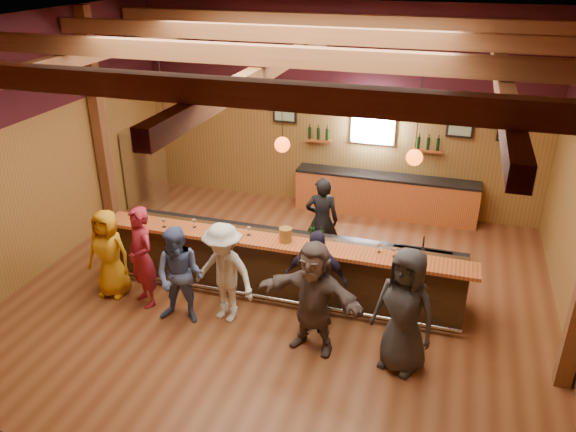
% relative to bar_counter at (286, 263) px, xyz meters
% --- Properties ---
extents(room, '(9.04, 9.00, 4.52)m').
position_rel_bar_counter_xyz_m(room, '(-0.02, -0.09, 2.69)').
color(room, brown).
rests_on(room, ground).
extents(bar_counter, '(6.30, 1.07, 1.11)m').
position_rel_bar_counter_xyz_m(bar_counter, '(0.00, 0.00, 0.00)').
color(bar_counter, black).
rests_on(bar_counter, ground).
extents(back_bar_cabinet, '(4.00, 0.52, 0.95)m').
position_rel_bar_counter_xyz_m(back_bar_cabinet, '(1.18, 3.57, -0.05)').
color(back_bar_cabinet, '#9B421C').
rests_on(back_bar_cabinet, ground).
extents(window, '(0.95, 0.09, 0.95)m').
position_rel_bar_counter_xyz_m(window, '(0.78, 3.80, 1.53)').
color(window, silver).
rests_on(window, room).
extents(framed_pictures, '(5.35, 0.05, 0.45)m').
position_rel_bar_counter_xyz_m(framed_pictures, '(1.65, 3.79, 1.58)').
color(framed_pictures, black).
rests_on(framed_pictures, room).
extents(wine_shelves, '(3.00, 0.18, 0.30)m').
position_rel_bar_counter_xyz_m(wine_shelves, '(0.78, 3.73, 1.10)').
color(wine_shelves, '#9B421C').
rests_on(wine_shelves, room).
extents(pendant_lights, '(4.24, 0.24, 1.37)m').
position_rel_bar_counter_xyz_m(pendant_lights, '(-0.02, -0.15, 2.19)').
color(pendant_lights, black).
rests_on(pendant_lights, room).
extents(stainless_fridge, '(0.70, 0.70, 1.80)m').
position_rel_bar_counter_xyz_m(stainless_fridge, '(-4.12, 2.45, 0.38)').
color(stainless_fridge, silver).
rests_on(stainless_fridge, ground).
extents(customer_orange, '(0.78, 0.51, 1.57)m').
position_rel_bar_counter_xyz_m(customer_orange, '(-2.82, -1.01, 0.26)').
color(customer_orange, '#C17F12').
rests_on(customer_orange, ground).
extents(customer_redvest, '(0.76, 0.70, 1.75)m').
position_rel_bar_counter_xyz_m(customer_redvest, '(-2.13, -1.10, 0.35)').
color(customer_redvest, maroon).
rests_on(customer_redvest, ground).
extents(customer_denim, '(0.83, 0.67, 1.64)m').
position_rel_bar_counter_xyz_m(customer_denim, '(-1.31, -1.36, 0.30)').
color(customer_denim, '#47598E').
rests_on(customer_denim, ground).
extents(customer_white, '(1.21, 0.87, 1.69)m').
position_rel_bar_counter_xyz_m(customer_white, '(-0.67, -1.11, 0.32)').
color(customer_white, beige).
rests_on(customer_white, ground).
extents(customer_navy, '(0.99, 0.44, 1.68)m').
position_rel_bar_counter_xyz_m(customer_navy, '(0.74, -0.88, 0.32)').
color(customer_navy, '#1D1831').
rests_on(customer_navy, ground).
extents(customer_brown, '(1.71, 0.79, 1.77)m').
position_rel_bar_counter_xyz_m(customer_brown, '(0.85, -1.42, 0.36)').
color(customer_brown, '#544643').
rests_on(customer_brown, ground).
extents(customer_dark, '(1.08, 0.90, 1.88)m').
position_rel_bar_counter_xyz_m(customer_dark, '(2.15, -1.45, 0.42)').
color(customer_dark, '#29292B').
rests_on(customer_dark, ground).
extents(bartender, '(0.68, 0.51, 1.70)m').
position_rel_bar_counter_xyz_m(bartender, '(0.33, 1.16, 0.33)').
color(bartender, black).
rests_on(bartender, ground).
extents(ice_bucket, '(0.21, 0.21, 0.23)m').
position_rel_bar_counter_xyz_m(ice_bucket, '(0.08, -0.29, 0.70)').
color(ice_bucket, brown).
rests_on(ice_bucket, bar_counter).
extents(bottle_a, '(0.08, 0.08, 0.38)m').
position_rel_bar_counter_xyz_m(bottle_a, '(0.50, -0.22, 0.74)').
color(bottle_a, black).
rests_on(bottle_a, bar_counter).
extents(bottle_b, '(0.07, 0.07, 0.32)m').
position_rel_bar_counter_xyz_m(bottle_b, '(0.66, -0.22, 0.71)').
color(bottle_b, black).
rests_on(bottle_b, bar_counter).
extents(glass_a, '(0.08, 0.08, 0.19)m').
position_rel_bar_counter_xyz_m(glass_a, '(-2.48, -0.32, 0.72)').
color(glass_a, silver).
rests_on(glass_a, bar_counter).
extents(glass_b, '(0.08, 0.08, 0.17)m').
position_rel_bar_counter_xyz_m(glass_b, '(-2.06, -0.41, 0.71)').
color(glass_b, silver).
rests_on(glass_b, bar_counter).
extents(glass_c, '(0.07, 0.07, 0.17)m').
position_rel_bar_counter_xyz_m(glass_c, '(-1.56, -0.27, 0.71)').
color(glass_c, silver).
rests_on(glass_c, bar_counter).
extents(glass_d, '(0.08, 0.08, 0.19)m').
position_rel_bar_counter_xyz_m(glass_d, '(-0.77, -0.43, 0.72)').
color(glass_d, silver).
rests_on(glass_d, bar_counter).
extents(glass_e, '(0.07, 0.07, 0.17)m').
position_rel_bar_counter_xyz_m(glass_e, '(-0.57, -0.27, 0.71)').
color(glass_e, silver).
rests_on(glass_e, bar_counter).
extents(glass_f, '(0.09, 0.09, 0.20)m').
position_rel_bar_counter_xyz_m(glass_f, '(0.62, -0.34, 0.73)').
color(glass_f, silver).
rests_on(glass_f, bar_counter).
extents(glass_g, '(0.07, 0.07, 0.16)m').
position_rel_bar_counter_xyz_m(glass_g, '(1.59, -0.21, 0.70)').
color(glass_g, silver).
rests_on(glass_g, bar_counter).
extents(glass_h, '(0.07, 0.07, 0.16)m').
position_rel_bar_counter_xyz_m(glass_h, '(1.84, -0.29, 0.70)').
color(glass_h, silver).
rests_on(glass_h, bar_counter).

